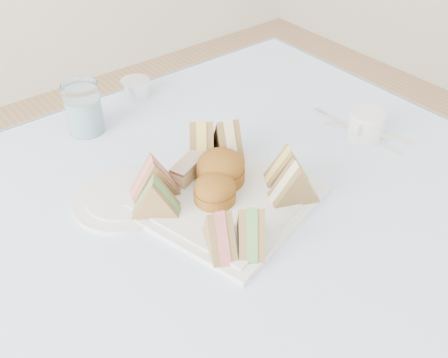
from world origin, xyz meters
TOP-DOWN VIEW (x-y plane):
  - table at (0.00, 0.00)m, footprint 0.90×0.90m
  - tablecloth at (0.00, 0.00)m, footprint 1.02×1.02m
  - serving_plate at (-0.04, 0.05)m, footprint 0.33×0.33m
  - sandwich_fl_a at (-0.12, -0.04)m, footprint 0.07×0.09m
  - sandwich_fl_b at (-0.08, -0.07)m, footprint 0.08×0.09m
  - sandwich_fr_a at (0.07, 0.01)m, footprint 0.09×0.07m
  - sandwich_fr_b at (0.05, -0.03)m, footprint 0.09×0.07m
  - sandwich_bl_a at (-0.15, 0.08)m, footprint 0.09×0.08m
  - sandwich_bl_b at (-0.13, 0.12)m, footprint 0.10×0.07m
  - sandwich_br_a at (0.04, 0.13)m, footprint 0.07×0.10m
  - sandwich_br_b at (-0.00, 0.16)m, footprint 0.09×0.10m
  - scone_left at (-0.06, 0.04)m, footprint 0.10×0.10m
  - scone_right at (-0.02, 0.08)m, footprint 0.12×0.12m
  - pastry_slice at (-0.06, 0.13)m, footprint 0.08×0.06m
  - side_plate at (-0.18, 0.15)m, footprint 0.22×0.22m
  - water_glass at (-0.12, 0.40)m, footprint 0.09×0.09m
  - tea_strainer at (0.03, 0.46)m, footprint 0.07×0.07m
  - knife at (0.33, 0.03)m, footprint 0.09×0.17m
  - fork at (0.31, 0.03)m, footprint 0.02×0.19m
  - creamer_jug at (0.31, 0.02)m, footprint 0.08×0.08m

SIDE VIEW (x-z plane):
  - table at x=0.00m, z-range 0.00..0.74m
  - tablecloth at x=0.00m, z-range 0.74..0.75m
  - knife at x=0.33m, z-range 0.75..0.75m
  - fork at x=0.31m, z-range 0.75..0.75m
  - side_plate at x=-0.18m, z-range 0.75..0.76m
  - serving_plate at x=-0.04m, z-range 0.75..0.76m
  - tea_strainer at x=0.03m, z-range 0.75..0.78m
  - pastry_slice at x=-0.06m, z-range 0.76..0.79m
  - creamer_jug at x=0.31m, z-range 0.75..0.81m
  - scone_left at x=-0.06m, z-range 0.76..0.81m
  - scone_right at x=-0.02m, z-range 0.76..0.82m
  - sandwich_bl_a at x=-0.15m, z-range 0.76..0.83m
  - sandwich_fr_a at x=0.07m, z-range 0.76..0.83m
  - sandwich_fl_a at x=-0.12m, z-range 0.76..0.83m
  - sandwich_fl_b at x=-0.08m, z-range 0.76..0.83m
  - sandwich_fr_b at x=0.05m, z-range 0.76..0.83m
  - sandwich_bl_b at x=-0.13m, z-range 0.76..0.84m
  - sandwich_br_a at x=0.04m, z-range 0.76..0.84m
  - sandwich_br_b at x=0.00m, z-range 0.76..0.84m
  - water_glass at x=-0.12m, z-range 0.75..0.85m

